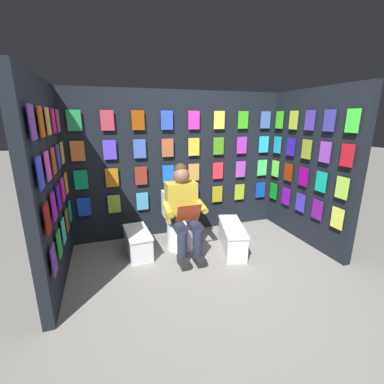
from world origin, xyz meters
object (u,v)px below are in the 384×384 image
(toilet, at_px, (179,223))
(comic_longbox_far, at_px, (232,237))
(person_reading, at_px, (184,210))
(comic_longbox_near, at_px, (138,242))

(toilet, bearing_deg, comic_longbox_far, 150.72)
(person_reading, xyz_separation_m, comic_longbox_near, (0.59, -0.15, -0.44))
(comic_longbox_near, bearing_deg, comic_longbox_far, 163.01)
(person_reading, bearing_deg, comic_longbox_near, -14.19)
(comic_longbox_near, bearing_deg, toilet, -176.63)
(person_reading, relative_size, comic_longbox_far, 1.41)
(person_reading, height_order, comic_longbox_near, person_reading)
(toilet, height_order, person_reading, person_reading)
(comic_longbox_near, bearing_deg, person_reading, 161.78)
(person_reading, relative_size, comic_longbox_near, 1.90)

